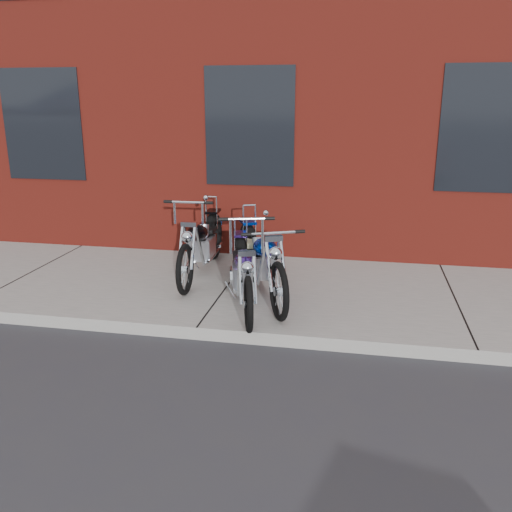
# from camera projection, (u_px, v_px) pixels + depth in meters

# --- Properties ---
(ground) EXTENTS (120.00, 120.00, 0.00)m
(ground) POSITION_uv_depth(u_px,v_px,m) (197.00, 340.00, 6.12)
(ground) COLOR #2F2F32
(ground) RESTS_ON ground
(sidewalk) EXTENTS (22.00, 3.00, 0.15)m
(sidewalk) POSITION_uv_depth(u_px,v_px,m) (228.00, 289.00, 7.51)
(sidewalk) COLOR gray
(sidewalk) RESTS_ON ground
(building_brick) EXTENTS (22.00, 10.00, 8.00)m
(building_brick) POSITION_uv_depth(u_px,v_px,m) (293.00, 36.00, 12.53)
(building_brick) COLOR maroon
(building_brick) RESTS_ON ground
(chopper_purple) EXTENTS (0.77, 2.15, 1.23)m
(chopper_purple) POSITION_uv_depth(u_px,v_px,m) (244.00, 274.00, 6.67)
(chopper_purple) COLOR black
(chopper_purple) RESTS_ON sidewalk
(chopper_blue) EXTENTS (1.08, 2.26, 1.05)m
(chopper_blue) POSITION_uv_depth(u_px,v_px,m) (261.00, 262.00, 7.03)
(chopper_blue) COLOR black
(chopper_blue) RESTS_ON sidewalk
(chopper_third) EXTENTS (0.57, 2.36, 1.19)m
(chopper_third) POSITION_uv_depth(u_px,v_px,m) (202.00, 246.00, 7.84)
(chopper_third) COLOR black
(chopper_third) RESTS_ON sidewalk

